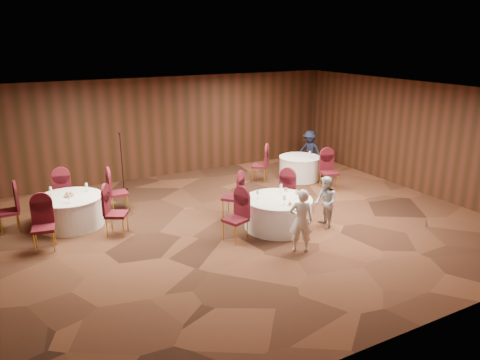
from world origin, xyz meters
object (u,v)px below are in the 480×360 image
table_left (71,211)px  man_c (310,150)px  mic_stand (123,173)px  table_right (299,168)px  woman_b (325,202)px  table_main (278,213)px  woman_a (301,221)px

table_left → man_c: bearing=8.5°
mic_stand → table_right: bearing=-17.1°
table_left → mic_stand: 2.80m
table_left → table_right: bearing=3.9°
woman_b → man_c: (2.71, 4.24, 0.05)m
table_main → man_c: (3.72, 3.74, 0.31)m
table_right → man_c: 1.22m
woman_b → table_left: bearing=-103.1°
table_main → table_right: size_ratio=1.24×
table_right → mic_stand: size_ratio=0.75×
table_left → woman_a: size_ratio=1.11×
table_left → woman_a: (4.06, -3.83, 0.32)m
table_main → woman_a: bearing=-102.0°
woman_b → table_right: bearing=169.7°
mic_stand → man_c: mic_stand is taller
woman_a → mic_stand: bearing=-41.6°
table_main → table_right: bearing=47.2°
table_right → man_c: bearing=37.8°
woman_b → man_c: man_c is taller
woman_a → man_c: 6.43m
table_left → mic_stand: (1.85, 2.10, 0.14)m
table_main → man_c: bearing=45.1°
table_main → woman_a: (-0.28, -1.30, 0.32)m
table_main → mic_stand: bearing=118.2°
woman_a → man_c: (4.00, 5.04, -0.02)m
table_main → mic_stand: 5.25m
table_main → table_left: bearing=149.7°
table_right → woman_b: (-1.78, -3.52, 0.26)m
table_right → woman_b: size_ratio=1.03×
table_main → woman_a: woman_a is taller
table_main → woman_b: woman_b is taller
table_right → woman_a: bearing=-125.4°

